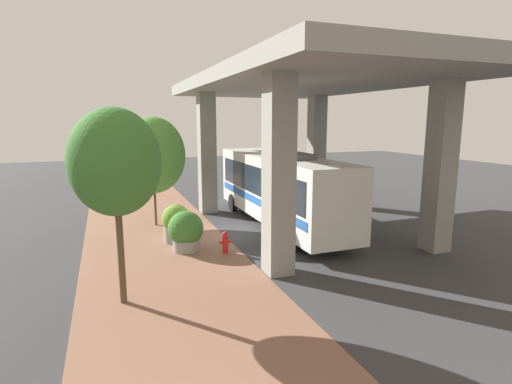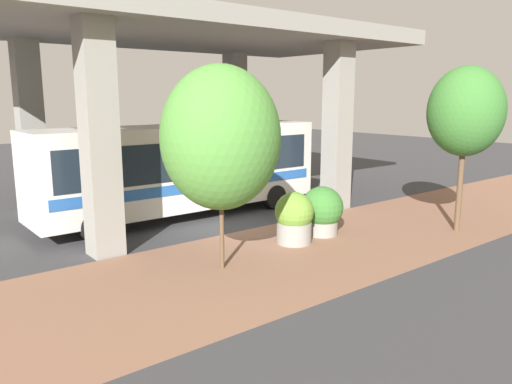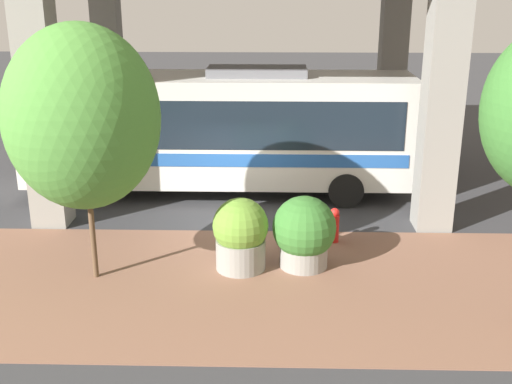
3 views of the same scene
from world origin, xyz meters
The scene contains 9 objects.
ground_plane centered at (0.00, 0.00, 0.00)m, with size 80.00×80.00×0.00m, color #38383A.
sidewalk_strip centered at (-3.00, 0.00, 0.01)m, with size 6.00×40.00×0.02m.
overpass centered at (4.00, 0.00, 6.40)m, with size 9.40×17.96×7.35m.
bus centered at (3.14, 0.77, 2.04)m, with size 2.69×11.29×3.77m.
fire_hydrant centered at (-0.63, -2.35, 0.45)m, with size 0.49×0.24×0.89m.
planter_front centered at (-2.18, -0.13, 0.83)m, with size 1.24×1.24×1.66m.
planter_middle centered at (-2.03, -1.54, 0.82)m, with size 1.42×1.42×1.66m.
street_tree_near centered at (-4.65, -5.55, 4.10)m, with size 2.49×2.49×5.61m.
street_tree_far centered at (-2.69, 3.01, 3.55)m, with size 3.14×3.14×5.43m.
Camera 1 is at (-4.89, -17.07, 5.25)m, focal length 28.00 mm.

